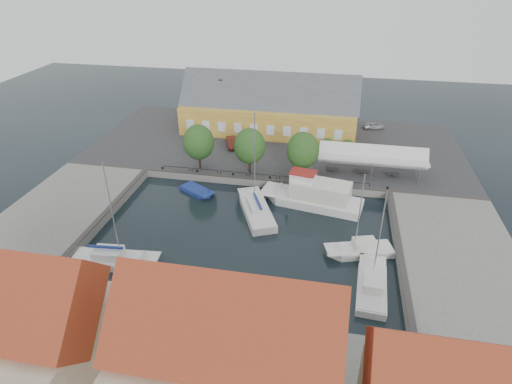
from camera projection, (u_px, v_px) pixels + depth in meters
ground at (246, 229)px, 47.95m from camera, size 140.00×140.00×0.00m
north_quay at (276, 145)px, 67.36m from camera, size 56.00×26.00×1.00m
west_quay at (57, 215)px, 49.60m from camera, size 12.00×24.00×1.00m
east_quay at (458, 260)px, 42.39m from camera, size 12.00×24.00×1.00m
quay_edge_fittings at (254, 200)px, 51.48m from camera, size 56.00×24.72×0.40m
warehouse at (266, 110)px, 70.43m from camera, size 28.56×14.00×9.55m
tent_canopy at (372, 156)px, 56.23m from camera, size 14.00×4.00×2.83m
quay_trees at (250, 146)px, 56.13m from camera, size 18.20×4.20×6.30m
car_silver at (374, 126)px, 71.87m from camera, size 3.69×2.18×1.18m
car_red at (232, 142)px, 65.40m from camera, size 2.75×4.37×1.36m
center_sailboat at (256, 212)px, 50.55m from camera, size 6.30×9.66×12.91m
trawler at (315, 198)px, 52.13m from camera, size 13.02×5.93×5.00m
east_boat_b at (361, 251)px, 44.02m from camera, size 7.32×4.21×9.80m
east_boat_c at (372, 287)px, 39.35m from camera, size 3.05×8.34×10.51m
west_boat_d at (113, 261)px, 42.67m from camera, size 9.04×3.44×11.76m
launch_sw at (85, 281)px, 40.38m from camera, size 5.83×4.99×0.98m
launch_nw at (197, 192)px, 55.30m from camera, size 5.25×4.20×0.88m
townhouses at (194, 373)px, 24.90m from camera, size 36.30×8.50×12.00m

